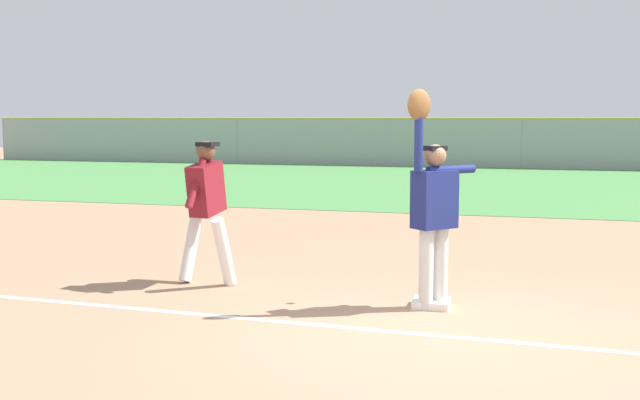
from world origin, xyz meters
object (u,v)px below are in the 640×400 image
Objects in this scene: first_base at (431,303)px; runner at (206,202)px; parked_car_red at (564,149)px; fielder at (433,202)px; baseball at (431,152)px; parked_car_black at (421,147)px.

first_base is 2.93m from runner.
first_base is 25.98m from parked_car_red.
parked_car_red is at bearing -52.35° from fielder.
runner is 23.24× the size of baseball.
parked_car_red is at bearing 85.85° from baseball.
runner reaches higher than parked_car_black.
fielder is 0.51× the size of parked_car_black.
baseball is (-0.09, 0.41, 0.51)m from fielder.
baseball is 0.02× the size of parked_car_black.
first_base is 5.14× the size of baseball.
first_base is at bearing -38.26° from fielder.
fielder is 26.05m from parked_car_red.
baseball is (2.67, -0.04, 0.63)m from runner.
first_base is 1.08m from fielder.
first_base is at bearing -99.32° from parked_car_red.
parked_car_black is (-4.18, 26.11, -0.95)m from baseball.
parked_car_red is (1.77, 25.98, -0.45)m from fielder.
runner is at bearing 179.05° from baseball.
runner is at bearing -87.54° from parked_car_black.
runner is at bearing -105.44° from parked_car_red.
parked_car_red is at bearing 86.06° from first_base.
fielder is at bearing -1.80° from runner.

